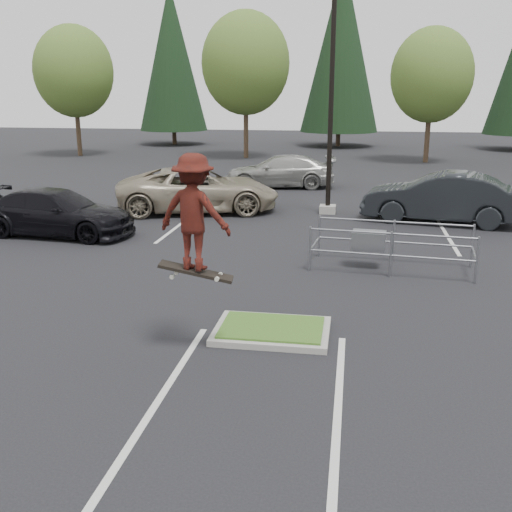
% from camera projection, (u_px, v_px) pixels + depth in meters
% --- Properties ---
extents(ground, '(120.00, 120.00, 0.00)m').
position_uv_depth(ground, '(272.00, 334.00, 11.56)').
color(ground, black).
rests_on(ground, ground).
extents(grass_median, '(2.20, 1.60, 0.16)m').
position_uv_depth(grass_median, '(272.00, 330.00, 11.54)').
color(grass_median, gray).
rests_on(grass_median, ground).
extents(stall_lines, '(22.62, 17.60, 0.01)m').
position_uv_depth(stall_lines, '(254.00, 251.00, 17.49)').
color(stall_lines, beige).
rests_on(stall_lines, ground).
extents(light_pole, '(0.70, 0.60, 10.12)m').
position_uv_depth(light_pole, '(331.00, 90.00, 21.66)').
color(light_pole, gray).
rests_on(light_pole, ground).
extents(decid_a, '(5.44, 5.44, 8.91)m').
position_uv_depth(decid_a, '(74.00, 74.00, 41.42)').
color(decid_a, '#38281C').
rests_on(decid_a, ground).
extents(decid_b, '(5.89, 5.89, 9.64)m').
position_uv_depth(decid_b, '(246.00, 67.00, 39.90)').
color(decid_b, '#38281C').
rests_on(decid_b, ground).
extents(decid_c, '(5.12, 5.12, 8.38)m').
position_uv_depth(decid_c, '(431.00, 78.00, 37.58)').
color(decid_c, '#38281C').
rests_on(decid_c, ground).
extents(conif_a, '(5.72, 5.72, 13.00)m').
position_uv_depth(conif_a, '(172.00, 58.00, 49.86)').
color(conif_a, '#38281C').
rests_on(conif_a, ground).
extents(conif_b, '(6.38, 6.38, 14.50)m').
position_uv_depth(conif_b, '(341.00, 47.00, 47.96)').
color(conif_b, '#38281C').
rests_on(conif_b, ground).
extents(cart_corral, '(4.26, 1.90, 1.17)m').
position_uv_depth(cart_corral, '(374.00, 241.00, 15.67)').
color(cart_corral, gray).
rests_on(cart_corral, ground).
extents(skateboarder, '(1.41, 0.98, 2.21)m').
position_uv_depth(skateboarder, '(195.00, 213.00, 10.11)').
color(skateboarder, black).
rests_on(skateboarder, ground).
extents(car_l_tan, '(6.67, 4.30, 1.71)m').
position_uv_depth(car_l_tan, '(197.00, 190.00, 22.96)').
color(car_l_tan, gray).
rests_on(car_l_tan, ground).
extents(car_l_black, '(5.26, 2.51, 1.48)m').
position_uv_depth(car_l_black, '(56.00, 212.00, 19.26)').
color(car_l_black, black).
rests_on(car_l_black, ground).
extents(car_r_charc, '(5.64, 2.83, 1.78)m').
position_uv_depth(car_r_charc, '(441.00, 197.00, 21.09)').
color(car_r_charc, black).
rests_on(car_r_charc, ground).
extents(car_far_silver, '(5.50, 2.85, 1.53)m').
position_uv_depth(car_far_silver, '(280.00, 171.00, 28.79)').
color(car_far_silver, '#999994').
rests_on(car_far_silver, ground).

